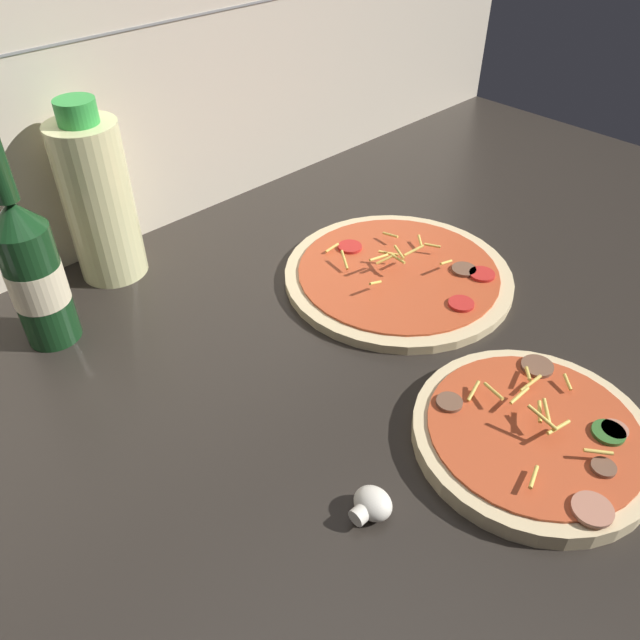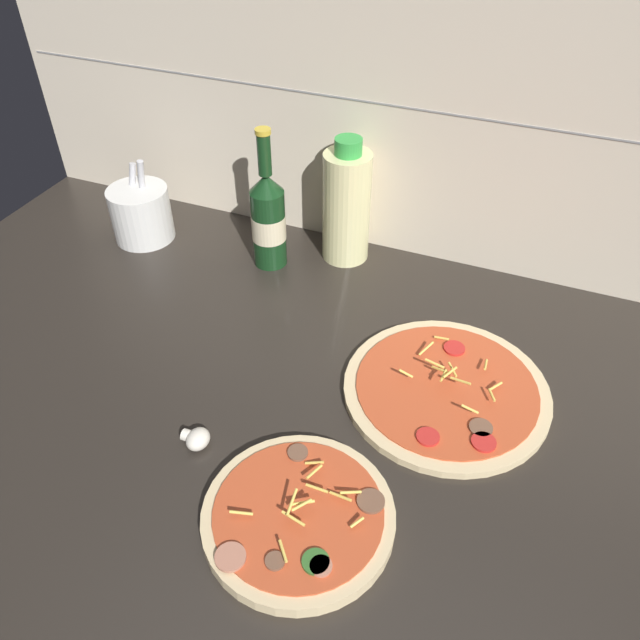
{
  "view_description": "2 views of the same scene",
  "coord_description": "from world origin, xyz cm",
  "px_view_note": "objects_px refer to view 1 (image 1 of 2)",
  "views": [
    {
      "loc": [
        -39.0,
        -29.75,
        50.36
      ],
      "look_at": [
        -1.59,
        9.3,
        6.36
      ],
      "focal_mm": 35.0,
      "sensor_mm": 36.0,
      "label": 1
    },
    {
      "loc": [
        21.15,
        -52.46,
        69.79
      ],
      "look_at": [
        -5.22,
        12.87,
        9.24
      ],
      "focal_mm": 35.0,
      "sensor_mm": 36.0,
      "label": 2
    }
  ],
  "objects_px": {
    "pizza_near": "(533,435)",
    "mushroom_left": "(371,505)",
    "beer_bottle": "(33,271)",
    "oil_bottle": "(98,200)",
    "pizza_far": "(398,275)"
  },
  "relations": [
    {
      "from": "pizza_near",
      "to": "mushroom_left",
      "type": "bearing_deg",
      "value": 162.33
    },
    {
      "from": "oil_bottle",
      "to": "mushroom_left",
      "type": "xyz_separation_m",
      "value": [
        -0.03,
        -0.49,
        -0.09
      ]
    },
    {
      "from": "pizza_near",
      "to": "pizza_far",
      "type": "height_order",
      "value": "pizza_near"
    },
    {
      "from": "pizza_far",
      "to": "oil_bottle",
      "type": "height_order",
      "value": "oil_bottle"
    },
    {
      "from": "pizza_near",
      "to": "mushroom_left",
      "type": "distance_m",
      "value": 0.18
    },
    {
      "from": "beer_bottle",
      "to": "mushroom_left",
      "type": "bearing_deg",
      "value": -77.77
    },
    {
      "from": "pizza_far",
      "to": "mushroom_left",
      "type": "relative_size",
      "value": 7.82
    },
    {
      "from": "oil_bottle",
      "to": "pizza_near",
      "type": "bearing_deg",
      "value": -75.4
    },
    {
      "from": "pizza_near",
      "to": "pizza_far",
      "type": "relative_size",
      "value": 0.78
    },
    {
      "from": "beer_bottle",
      "to": "mushroom_left",
      "type": "distance_m",
      "value": 0.44
    },
    {
      "from": "pizza_far",
      "to": "oil_bottle",
      "type": "relative_size",
      "value": 1.29
    },
    {
      "from": "beer_bottle",
      "to": "oil_bottle",
      "type": "bearing_deg",
      "value": 31.11
    },
    {
      "from": "pizza_far",
      "to": "beer_bottle",
      "type": "distance_m",
      "value": 0.44
    },
    {
      "from": "pizza_near",
      "to": "mushroom_left",
      "type": "relative_size",
      "value": 6.09
    },
    {
      "from": "pizza_far",
      "to": "mushroom_left",
      "type": "height_order",
      "value": "pizza_far"
    }
  ]
}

